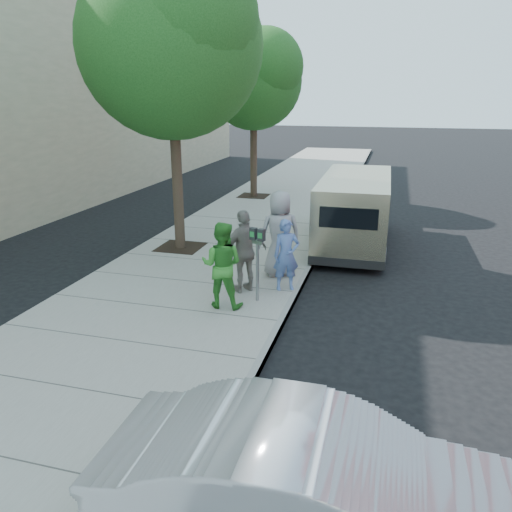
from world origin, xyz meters
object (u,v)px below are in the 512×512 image
at_px(tree_near, 172,38).
at_px(parking_meter, 257,249).
at_px(tree_far, 255,76).
at_px(person_officer, 286,255).
at_px(person_green_shirt, 222,265).
at_px(person_striped_polo, 245,251).
at_px(person_gray_shirt, 280,234).
at_px(van, 355,209).
at_px(sedan, 323,497).

height_order(tree_near, parking_meter, tree_near).
distance_m(tree_far, person_officer, 11.19).
distance_m(person_green_shirt, person_striped_polo, 0.92).
height_order(tree_near, person_green_shirt, tree_near).
height_order(person_gray_shirt, person_striped_polo, person_gray_shirt).
xyz_separation_m(tree_near, person_gray_shirt, (3.12, -1.44, -4.39)).
distance_m(tree_near, person_officer, 6.20).
bearing_deg(person_officer, tree_far, 85.25).
xyz_separation_m(parking_meter, person_striped_polo, (-0.40, 0.45, -0.22)).
xyz_separation_m(tree_far, van, (4.55, -5.64, -3.81)).
distance_m(van, sedan, 10.59).
height_order(person_officer, person_gray_shirt, person_gray_shirt).
xyz_separation_m(tree_far, person_gray_shirt, (3.12, -9.04, -3.73)).
bearing_deg(person_gray_shirt, parking_meter, 60.93).
relative_size(sedan, person_officer, 2.75).
bearing_deg(van, person_gray_shirt, -113.80).
distance_m(person_gray_shirt, person_striped_polo, 1.29).
bearing_deg(sedan, parking_meter, 20.37).
xyz_separation_m(tree_near, sedan, (5.15, -8.60, -4.84)).
relative_size(tree_near, tree_far, 1.16).
bearing_deg(person_striped_polo, sedan, 67.77).
xyz_separation_m(tree_far, person_green_shirt, (2.42, -11.12, -3.86)).
distance_m(sedan, person_green_shirt, 5.78).
relative_size(tree_near, person_green_shirt, 4.31).
height_order(tree_near, person_officer, tree_near).
height_order(tree_far, person_officer, tree_far).
distance_m(sedan, person_gray_shirt, 7.46).
distance_m(tree_near, tree_far, 7.63).
bearing_deg(tree_far, person_officer, -70.74).
bearing_deg(sedan, tree_near, 30.23).
height_order(parking_meter, person_officer, person_officer).
relative_size(person_officer, person_green_shirt, 0.90).
height_order(sedan, person_green_shirt, person_green_shirt).
distance_m(parking_meter, van, 5.26).
bearing_deg(parking_meter, tree_far, 122.32).
distance_m(parking_meter, sedan, 5.96).
distance_m(van, person_gray_shirt, 3.70).
bearing_deg(person_officer, van, 51.51).
height_order(van, person_striped_polo, van).
bearing_deg(person_green_shirt, person_officer, -133.05).
bearing_deg(parking_meter, person_green_shirt, -126.68).
bearing_deg(tree_near, tree_far, 90.00).
bearing_deg(person_green_shirt, person_gray_shirt, -111.51).
height_order(tree_near, person_gray_shirt, tree_near).
bearing_deg(parking_meter, person_striped_polo, 148.59).
bearing_deg(tree_far, tree_near, -90.00).
xyz_separation_m(tree_far, sedan, (5.15, -16.20, -4.17)).
distance_m(tree_far, person_green_shirt, 12.01).
bearing_deg(person_gray_shirt, sedan, 80.22).
bearing_deg(tree_far, van, -51.07).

